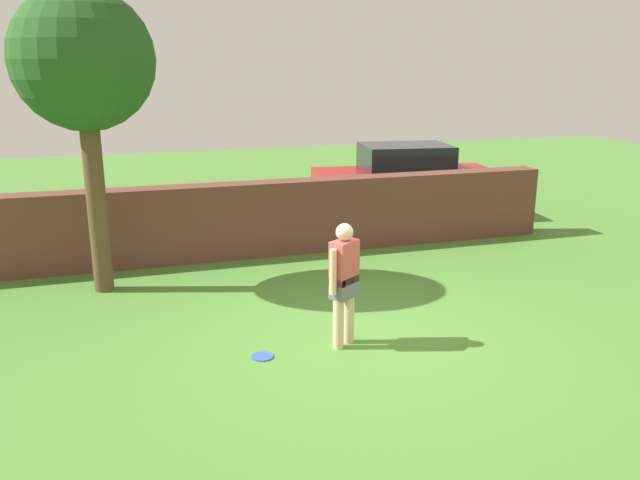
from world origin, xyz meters
The scene contains 6 objects.
ground_plane centered at (0.00, 0.00, 0.00)m, with size 40.00×40.00×0.00m, color #4C8433.
brick_wall centered at (-1.50, 4.33, 0.70)m, with size 13.84×0.50×1.40m, color brown.
tree centered at (-3.29, 3.13, 3.52)m, with size 2.10×2.10×4.63m.
person centered at (-0.31, 0.01, 0.90)m, with size 0.46×0.38×1.62m.
car centered at (3.45, 6.39, 0.86)m, with size 4.38×2.34×1.72m.
frisbee_blue centered at (-1.39, -0.04, 0.01)m, with size 0.27×0.27×0.02m, color blue.
Camera 1 is at (-2.86, -7.16, 3.50)m, focal length 35.80 mm.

